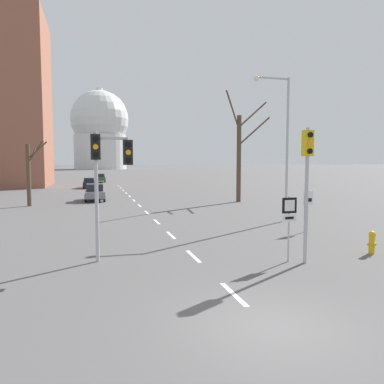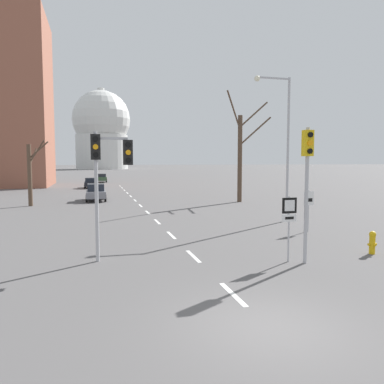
{
  "view_description": "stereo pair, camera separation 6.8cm",
  "coord_description": "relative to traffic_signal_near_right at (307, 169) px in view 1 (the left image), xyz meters",
  "views": [
    {
      "loc": [
        -3.89,
        -7.67,
        3.86
      ],
      "look_at": [
        -0.04,
        6.84,
        2.62
      ],
      "focal_mm": 35.0,
      "sensor_mm": 36.0,
      "label": 1
    },
    {
      "loc": [
        -3.83,
        -7.69,
        3.86
      ],
      "look_at": [
        -0.04,
        6.84,
        2.62
      ],
      "focal_mm": 35.0,
      "sensor_mm": 36.0,
      "label": 2
    }
  ],
  "objects": [
    {
      "name": "route_sign_post",
      "position": [
        -0.52,
        0.33,
        -1.83
      ],
      "size": [
        0.6,
        0.08,
        2.53
      ],
      "color": "#B2B2B7",
      "rests_on": "ground_plane"
    },
    {
      "name": "lane_stripe_10",
      "position": [
        -3.85,
        42.55,
        -3.56
      ],
      "size": [
        0.16,
        2.0,
        0.01
      ],
      "primitive_type": "cube",
      "color": "silver",
      "rests_on": "ground_plane"
    },
    {
      "name": "street_lamp_right",
      "position": [
        3.9,
        9.26,
        2.0
      ],
      "size": [
        2.46,
        0.36,
        9.11
      ],
      "color": "#B2B2B7",
      "rests_on": "ground_plane"
    },
    {
      "name": "lane_stripe_3",
      "position": [
        -3.85,
        11.05,
        -3.56
      ],
      "size": [
        0.16,
        2.0,
        0.01
      ],
      "primitive_type": "cube",
      "color": "silver",
      "rests_on": "ground_plane"
    },
    {
      "name": "lane_stripe_2",
      "position": [
        -3.85,
        6.55,
        -3.56
      ],
      "size": [
        0.16,
        2.0,
        0.01
      ],
      "primitive_type": "cube",
      "color": "silver",
      "rests_on": "ground_plane"
    },
    {
      "name": "lane_stripe_8",
      "position": [
        -3.85,
        33.55,
        -3.56
      ],
      "size": [
        0.16,
        2.0,
        0.01
      ],
      "primitive_type": "cube",
      "color": "silver",
      "rests_on": "ground_plane"
    },
    {
      "name": "traffic_signal_near_left",
      "position": [
        -7.2,
        2.23,
        0.2
      ],
      "size": [
        1.57,
        0.34,
        4.98
      ],
      "color": "#B2B2B7",
      "rests_on": "ground_plane"
    },
    {
      "name": "lane_stripe_11",
      "position": [
        -3.85,
        47.05,
        -3.56
      ],
      "size": [
        0.16,
        2.0,
        0.01
      ],
      "primitive_type": "cube",
      "color": "silver",
      "rests_on": "ground_plane"
    },
    {
      "name": "lane_stripe_0",
      "position": [
        -3.85,
        -2.45,
        -3.56
      ],
      "size": [
        0.16,
        2.0,
        0.01
      ],
      "primitive_type": "cube",
      "color": "silver",
      "rests_on": "ground_plane"
    },
    {
      "name": "bare_tree_left_near",
      "position": [
        -12.98,
        22.17,
        -0.65
      ],
      "size": [
        1.91,
        2.17,
        5.69
      ],
      "color": "brown",
      "rests_on": "ground_plane"
    },
    {
      "name": "fire_hydrant",
      "position": [
        3.48,
        0.54,
        -3.04
      ],
      "size": [
        0.4,
        0.34,
        0.96
      ],
      "color": "gold",
      "rests_on": "ground_plane"
    },
    {
      "name": "traffic_signal_near_right",
      "position": [
        0.0,
        0.0,
        0.0
      ],
      "size": [
        0.36,
        0.34,
        5.11
      ],
      "color": "#B2B2B7",
      "rests_on": "ground_plane"
    },
    {
      "name": "sedan_near_right",
      "position": [
        -7.58,
        25.24,
        -2.72
      ],
      "size": [
        1.9,
        4.17,
        1.67
      ],
      "color": "slate",
      "rests_on": "ground_plane"
    },
    {
      "name": "lane_stripe_9",
      "position": [
        -3.85,
        38.05,
        -3.56
      ],
      "size": [
        0.16,
        2.0,
        0.01
      ],
      "primitive_type": "cube",
      "color": "silver",
      "rests_on": "ground_plane"
    },
    {
      "name": "lane_stripe_1",
      "position": [
        -3.85,
        2.05,
        -3.56
      ],
      "size": [
        0.16,
        2.0,
        0.01
      ],
      "primitive_type": "cube",
      "color": "silver",
      "rests_on": "ground_plane"
    },
    {
      "name": "speed_limit_sign",
      "position": [
        3.66,
        5.68,
        -2.03
      ],
      "size": [
        0.6,
        0.08,
        2.27
      ],
      "color": "#B2B2B7",
      "rests_on": "ground_plane"
    },
    {
      "name": "lane_stripe_5",
      "position": [
        -3.85,
        20.05,
        -3.56
      ],
      "size": [
        0.16,
        2.0,
        0.01
      ],
      "primitive_type": "cube",
      "color": "silver",
      "rests_on": "ground_plane"
    },
    {
      "name": "ground_plane",
      "position": [
        -3.85,
        -4.71,
        -3.56
      ],
      "size": [
        800.0,
        800.0,
        0.0
      ],
      "primitive_type": "plane",
      "color": "#565454"
    },
    {
      "name": "lane_stripe_6",
      "position": [
        -3.85,
        24.55,
        -3.56
      ],
      "size": [
        0.16,
        2.0,
        0.01
      ],
      "primitive_type": "cube",
      "color": "silver",
      "rests_on": "ground_plane"
    },
    {
      "name": "sedan_near_left",
      "position": [
        -6.4,
        58.74,
        -2.75
      ],
      "size": [
        1.82,
        4.55,
        1.57
      ],
      "color": "#2D4C33",
      "rests_on": "ground_plane"
    },
    {
      "name": "bare_tree_right_near",
      "position": [
        5.74,
        20.71,
        1.07
      ],
      "size": [
        4.9,
        2.44,
        10.04
      ],
      "color": "brown",
      "rests_on": "ground_plane"
    },
    {
      "name": "lane_stripe_4",
      "position": [
        -3.85,
        15.55,
        -3.56
      ],
      "size": [
        0.16,
        2.0,
        0.01
      ],
      "primitive_type": "cube",
      "color": "silver",
      "rests_on": "ground_plane"
    },
    {
      "name": "sedan_mid_centre",
      "position": [
        -8.28,
        43.39,
        -2.81
      ],
      "size": [
        1.7,
        4.28,
        1.48
      ],
      "color": "black",
      "rests_on": "ground_plane"
    },
    {
      "name": "lane_stripe_7",
      "position": [
        -3.85,
        29.05,
        -3.56
      ],
      "size": [
        0.16,
        2.0,
        0.01
      ],
      "primitive_type": "cube",
      "color": "silver",
      "rests_on": "ground_plane"
    },
    {
      "name": "capitol_dome",
      "position": [
        -3.85,
        177.94,
        15.59
      ],
      "size": [
        27.83,
        27.83,
        39.32
      ],
      "color": "silver",
      "rests_on": "ground_plane"
    }
  ]
}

